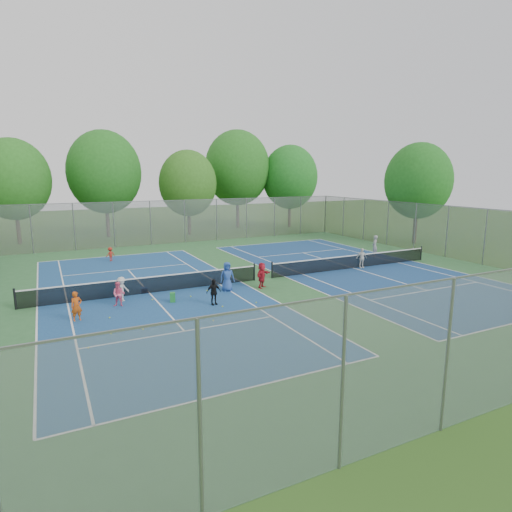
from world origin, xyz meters
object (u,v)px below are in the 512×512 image
at_px(net_left, 149,285).
at_px(ball_crate, 144,290).
at_px(instructor, 375,246).
at_px(net_right, 354,262).
at_px(ball_hopper, 173,297).

xyz_separation_m(net_left, ball_crate, (-0.23, 0.21, -0.31)).
distance_m(net_left, instructor, 18.35).
bearing_deg(ball_crate, net_left, -43.33).
height_order(ball_crate, instructor, instructor).
height_order(net_left, ball_crate, net_left).
xyz_separation_m(net_left, net_right, (14.00, 0.00, 0.00)).
bearing_deg(net_left, net_right, 0.00).
bearing_deg(instructor, ball_crate, -35.74).
xyz_separation_m(net_right, ball_crate, (-14.23, 0.21, -0.31)).
height_order(ball_crate, ball_hopper, ball_hopper).
relative_size(ball_hopper, instructor, 0.30).
distance_m(net_right, instructor, 4.92).
relative_size(ball_crate, ball_hopper, 0.68).
relative_size(net_right, ball_crate, 36.91).
bearing_deg(instructor, net_right, -11.18).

